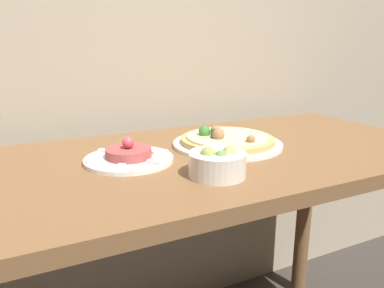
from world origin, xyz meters
The scene contains 4 objects.
dining_table centered at (0.00, 0.31, 0.66)m, with size 1.34×0.62×0.78m.
pizza_plate centered at (0.09, 0.35, 0.80)m, with size 0.30×0.30×0.06m.
tartare_plate centered at (-0.19, 0.33, 0.79)m, with size 0.21×0.21×0.06m.
small_bowl centered at (-0.05, 0.15, 0.81)m, with size 0.12×0.12×0.07m.
Camera 1 is at (-0.44, -0.51, 1.06)m, focal length 35.00 mm.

